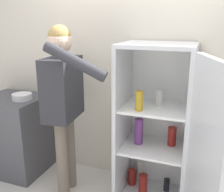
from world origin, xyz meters
The scene contains 5 objects.
wall_back centered at (0.00, 0.98, 1.27)m, with size 7.00×0.06×2.55m.
refrigerator centered at (0.40, 0.56, 0.77)m, with size 0.92×1.20×1.57m.
person centered at (-0.56, 0.44, 1.09)m, with size 0.70×0.60×1.72m.
counter centered at (-1.35, 0.62, 0.46)m, with size 0.69×0.61×0.91m.
bowl centered at (-1.18, 0.60, 0.94)m, with size 0.22×0.22×0.07m.
Camera 1 is at (0.73, -1.67, 1.75)m, focal length 42.00 mm.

